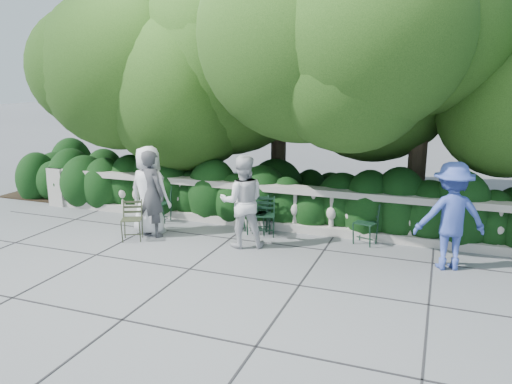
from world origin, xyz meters
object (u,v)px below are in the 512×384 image
(chair_e, at_px, (261,234))
(chair_f, at_px, (361,246))
(chair_d, at_px, (256,236))
(chair_c, at_px, (265,238))
(chair_a, at_px, (158,223))
(person_casual_man, at_px, (242,201))
(person_businessman, at_px, (149,190))
(person_woman_grey, at_px, (152,193))
(chair_weathered, at_px, (132,242))
(chair_b, at_px, (251,233))
(person_older_blue, at_px, (451,216))

(chair_e, bearing_deg, chair_f, -15.21)
(chair_d, bearing_deg, chair_f, -3.22)
(chair_c, height_order, chair_d, same)
(chair_c, bearing_deg, chair_a, 159.85)
(chair_f, bearing_deg, person_casual_man, -142.92)
(person_casual_man, bearing_deg, person_businessman, -25.18)
(chair_a, distance_m, person_woman_grey, 1.30)
(person_woman_grey, bearing_deg, chair_a, -45.63)
(chair_f, relative_size, person_casual_man, 0.46)
(chair_e, xyz_separation_m, person_woman_grey, (-2.11, -0.89, 0.92))
(chair_e, distance_m, chair_weathered, 2.70)
(chair_b, xyz_separation_m, chair_e, (0.22, 0.02, 0.00))
(person_casual_man, bearing_deg, chair_e, -119.18)
(chair_a, xyz_separation_m, chair_f, (4.67, 0.06, 0.00))
(chair_b, distance_m, person_casual_man, 1.24)
(chair_a, bearing_deg, chair_c, -3.86)
(chair_f, bearing_deg, person_businessman, -153.39)
(chair_e, height_order, person_woman_grey, person_woman_grey)
(chair_c, xyz_separation_m, chair_f, (1.99, 0.20, 0.00))
(chair_b, distance_m, person_businessman, 2.36)
(chair_weathered, distance_m, person_casual_man, 2.47)
(chair_d, bearing_deg, person_casual_man, -98.45)
(chair_a, relative_size, chair_e, 1.00)
(chair_e, relative_size, chair_f, 1.00)
(person_casual_man, distance_m, person_older_blue, 3.83)
(person_casual_man, bearing_deg, chair_d, -115.26)
(chair_d, height_order, person_woman_grey, person_woman_grey)
(chair_e, height_order, chair_f, same)
(chair_d, relative_size, person_woman_grey, 0.46)
(chair_b, distance_m, chair_e, 0.22)
(chair_b, xyz_separation_m, person_casual_man, (0.14, -0.81, 0.92))
(chair_c, distance_m, person_older_blue, 3.74)
(chair_f, relative_size, person_businessman, 0.44)
(chair_c, xyz_separation_m, person_older_blue, (3.59, -0.44, 0.95))
(chair_f, xyz_separation_m, person_casual_man, (-2.23, -0.84, 0.92))
(person_woman_grey, bearing_deg, person_businessman, -20.61)
(person_businessman, bearing_deg, person_older_blue, -174.98)
(chair_c, height_order, person_older_blue, person_older_blue)
(chair_f, distance_m, person_businessman, 4.56)
(chair_d, distance_m, person_older_blue, 3.96)
(chair_e, bearing_deg, person_casual_man, -110.64)
(chair_weathered, bearing_deg, chair_b, 8.83)
(chair_a, bearing_deg, chair_d, -2.88)
(chair_c, relative_size, chair_f, 1.00)
(person_businessman, bearing_deg, chair_f, -166.23)
(chair_c, height_order, person_casual_man, person_casual_man)
(chair_b, bearing_deg, person_casual_man, -57.76)
(chair_e, bearing_deg, chair_a, 166.22)
(chair_e, relative_size, person_businessman, 0.44)
(chair_weathered, bearing_deg, person_businessman, 60.35)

